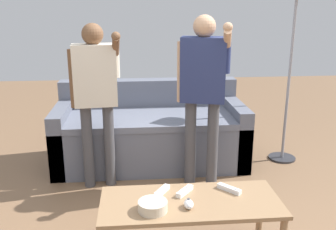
{
  "coord_description": "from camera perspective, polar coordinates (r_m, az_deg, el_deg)",
  "views": [
    {
      "loc": [
        -0.29,
        -2.17,
        1.59
      ],
      "look_at": [
        -0.05,
        0.44,
        0.82
      ],
      "focal_mm": 40.32,
      "sensor_mm": 36.0,
      "label": 1
    }
  ],
  "objects": [
    {
      "name": "player_left",
      "position": [
        3.26,
        -10.91,
        4.09
      ],
      "size": [
        0.44,
        0.29,
        1.44
      ],
      "color": "#47474C",
      "rests_on": "ground"
    },
    {
      "name": "game_remote_wand_near",
      "position": [
        2.47,
        9.23,
        -10.95
      ],
      "size": [
        0.14,
        0.14,
        0.03
      ],
      "color": "white",
      "rests_on": "coffee_table"
    },
    {
      "name": "game_remote_nunchuk",
      "position": [
        2.26,
        3.15,
        -13.29
      ],
      "size": [
        0.06,
        0.09,
        0.05
      ],
      "color": "white",
      "rests_on": "coffee_table"
    },
    {
      "name": "couch",
      "position": [
        3.92,
        -2.68,
        -2.73
      ],
      "size": [
        1.89,
        0.87,
        0.8
      ],
      "color": "slate",
      "rests_on": "ground"
    },
    {
      "name": "snack_bowl",
      "position": [
        2.22,
        -2.32,
        -13.61
      ],
      "size": [
        0.17,
        0.17,
        0.06
      ],
      "primitive_type": "cylinder",
      "color": "beige",
      "rests_on": "coffee_table"
    },
    {
      "name": "coffee_table",
      "position": [
        2.37,
        3.42,
        -14.03
      ],
      "size": [
        1.09,
        0.46,
        0.45
      ],
      "color": "#997551",
      "rests_on": "ground"
    },
    {
      "name": "floor_lamp",
      "position": [
        3.92,
        18.84,
        16.01
      ],
      "size": [
        0.29,
        0.29,
        1.92
      ],
      "color": "#2D2D33",
      "rests_on": "ground"
    },
    {
      "name": "game_remote_wand_far",
      "position": [
        2.41,
        2.55,
        -11.43
      ],
      "size": [
        0.13,
        0.14,
        0.03
      ],
      "color": "white",
      "rests_on": "coffee_table"
    },
    {
      "name": "game_remote_wand_spare",
      "position": [
        2.41,
        -0.92,
        -11.41
      ],
      "size": [
        0.11,
        0.14,
        0.03
      ],
      "color": "white",
      "rests_on": "coffee_table"
    },
    {
      "name": "player_right",
      "position": [
        3.21,
        5.32,
        4.88
      ],
      "size": [
        0.44,
        0.38,
        1.51
      ],
      "color": "#47474C",
      "rests_on": "ground"
    }
  ]
}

